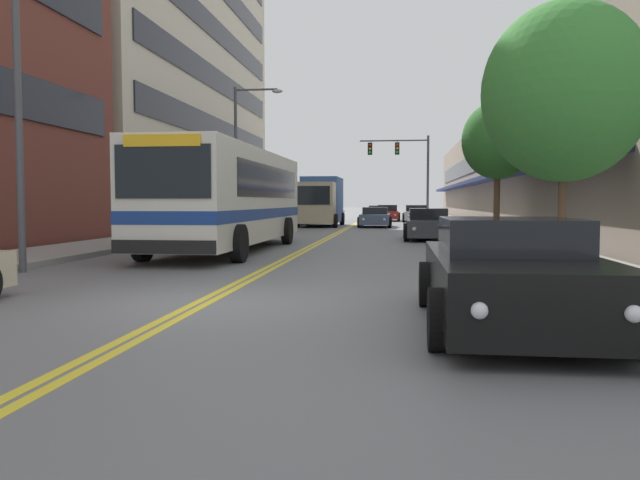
{
  "coord_description": "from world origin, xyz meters",
  "views": [
    {
      "loc": [
        3.05,
        -9.38,
        1.59
      ],
      "look_at": [
        0.15,
        13.49,
        0.16
      ],
      "focal_mm": 35.0,
      "sensor_mm": 36.0,
      "label": 1
    }
  ],
  "objects_px": {
    "car_navy_parked_left_mid": "(287,217)",
    "street_lamp_left_far": "(243,145)",
    "box_truck": "(321,201)",
    "street_lamp_left_near": "(29,65)",
    "car_silver_parked_right_far": "(416,214)",
    "car_white_moving_lead": "(378,212)",
    "car_dark_grey_parked_right_mid": "(428,225)",
    "car_red_moving_third": "(388,213)",
    "city_bus": "(230,195)",
    "fire_hydrant": "(481,230)",
    "traffic_signal_mast": "(405,161)",
    "car_slate_blue_moving_second": "(375,218)",
    "street_tree_right_mid": "(498,141)",
    "street_tree_right_near": "(565,92)",
    "car_black_parked_right_foreground": "(510,275)",
    "car_charcoal_parked_left_near": "(260,220)"
  },
  "relations": [
    {
      "from": "city_bus",
      "to": "car_dark_grey_parked_right_mid",
      "type": "distance_m",
      "value": 9.32
    },
    {
      "from": "box_truck",
      "to": "car_silver_parked_right_far",
      "type": "bearing_deg",
      "value": 54.87
    },
    {
      "from": "car_charcoal_parked_left_near",
      "to": "fire_hydrant",
      "type": "height_order",
      "value": "car_charcoal_parked_left_near"
    },
    {
      "from": "car_slate_blue_moving_second",
      "to": "street_tree_right_mid",
      "type": "xyz_separation_m",
      "value": [
        5.3,
        -13.7,
        3.39
      ]
    },
    {
      "from": "car_silver_parked_right_far",
      "to": "street_tree_right_near",
      "type": "xyz_separation_m",
      "value": [
        2.03,
        -35.37,
        3.23
      ]
    },
    {
      "from": "street_lamp_left_far",
      "to": "traffic_signal_mast",
      "type": "bearing_deg",
      "value": 63.04
    },
    {
      "from": "car_charcoal_parked_left_near",
      "to": "street_tree_right_mid",
      "type": "distance_m",
      "value": 14.06
    },
    {
      "from": "street_lamp_left_near",
      "to": "street_tree_right_near",
      "type": "bearing_deg",
      "value": 3.27
    },
    {
      "from": "street_tree_right_mid",
      "to": "car_white_moving_lead",
      "type": "bearing_deg",
      "value": 100.02
    },
    {
      "from": "car_silver_parked_right_far",
      "to": "traffic_signal_mast",
      "type": "height_order",
      "value": "traffic_signal_mast"
    },
    {
      "from": "city_bus",
      "to": "traffic_signal_mast",
      "type": "xyz_separation_m",
      "value": [
        5.84,
        28.2,
        2.83
      ]
    },
    {
      "from": "car_dark_grey_parked_right_mid",
      "to": "fire_hydrant",
      "type": "xyz_separation_m",
      "value": [
        1.69,
        -3.41,
        -0.05
      ]
    },
    {
      "from": "car_black_parked_right_foreground",
      "to": "street_lamp_left_far",
      "type": "distance_m",
      "value": 25.44
    },
    {
      "from": "car_dark_grey_parked_right_mid",
      "to": "street_tree_right_near",
      "type": "distance_m",
      "value": 13.17
    },
    {
      "from": "car_navy_parked_left_mid",
      "to": "street_lamp_left_far",
      "type": "height_order",
      "value": "street_lamp_left_far"
    },
    {
      "from": "car_dark_grey_parked_right_mid",
      "to": "car_red_moving_third",
      "type": "xyz_separation_m",
      "value": [
        -2.12,
        25.23,
        -0.0
      ]
    },
    {
      "from": "car_navy_parked_left_mid",
      "to": "box_truck",
      "type": "relative_size",
      "value": 0.65
    },
    {
      "from": "traffic_signal_mast",
      "to": "car_dark_grey_parked_right_mid",
      "type": "bearing_deg",
      "value": -87.91
    },
    {
      "from": "city_bus",
      "to": "car_silver_parked_right_far",
      "type": "bearing_deg",
      "value": 76.94
    },
    {
      "from": "car_navy_parked_left_mid",
      "to": "car_slate_blue_moving_second",
      "type": "relative_size",
      "value": 0.95
    },
    {
      "from": "street_lamp_left_far",
      "to": "street_tree_right_mid",
      "type": "relative_size",
      "value": 1.38
    },
    {
      "from": "car_black_parked_right_foreground",
      "to": "fire_hydrant",
      "type": "height_order",
      "value": "car_black_parked_right_foreground"
    },
    {
      "from": "street_lamp_left_far",
      "to": "car_red_moving_third",
      "type": "bearing_deg",
      "value": 70.52
    },
    {
      "from": "car_white_moving_lead",
      "to": "car_black_parked_right_foreground",
      "type": "bearing_deg",
      "value": -86.21
    },
    {
      "from": "car_slate_blue_moving_second",
      "to": "car_silver_parked_right_far",
      "type": "bearing_deg",
      "value": 74.06
    },
    {
      "from": "car_dark_grey_parked_right_mid",
      "to": "street_lamp_left_near",
      "type": "relative_size",
      "value": 0.54
    },
    {
      "from": "city_bus",
      "to": "car_white_moving_lead",
      "type": "height_order",
      "value": "city_bus"
    },
    {
      "from": "box_truck",
      "to": "street_lamp_left_far",
      "type": "distance_m",
      "value": 9.43
    },
    {
      "from": "car_slate_blue_moving_second",
      "to": "car_red_moving_third",
      "type": "xyz_separation_m",
      "value": [
        0.55,
        12.31,
        0.02
      ]
    },
    {
      "from": "car_red_moving_third",
      "to": "street_tree_right_mid",
      "type": "bearing_deg",
      "value": -79.65
    },
    {
      "from": "car_dark_grey_parked_right_mid",
      "to": "street_tree_right_mid",
      "type": "xyz_separation_m",
      "value": [
        2.63,
        -0.79,
        3.37
      ]
    },
    {
      "from": "street_lamp_left_near",
      "to": "street_lamp_left_far",
      "type": "xyz_separation_m",
      "value": [
        0.1,
        18.51,
        -0.1
      ]
    },
    {
      "from": "box_truck",
      "to": "street_lamp_left_near",
      "type": "relative_size",
      "value": 0.87
    },
    {
      "from": "car_navy_parked_left_mid",
      "to": "street_lamp_left_far",
      "type": "xyz_separation_m",
      "value": [
        -0.53,
        -9.56,
        3.9
      ]
    },
    {
      "from": "car_black_parked_right_foreground",
      "to": "car_silver_parked_right_far",
      "type": "relative_size",
      "value": 1.0
    },
    {
      "from": "city_bus",
      "to": "fire_hydrant",
      "type": "bearing_deg",
      "value": 20.04
    },
    {
      "from": "car_dark_grey_parked_right_mid",
      "to": "street_lamp_left_near",
      "type": "distance_m",
      "value": 16.64
    },
    {
      "from": "traffic_signal_mast",
      "to": "street_tree_right_near",
      "type": "distance_m",
      "value": 34.46
    },
    {
      "from": "traffic_signal_mast",
      "to": "car_silver_parked_right_far",
      "type": "bearing_deg",
      "value": 47.65
    },
    {
      "from": "car_white_moving_lead",
      "to": "car_navy_parked_left_mid",
      "type": "bearing_deg",
      "value": -108.17
    },
    {
      "from": "car_silver_parked_right_far",
      "to": "car_white_moving_lead",
      "type": "bearing_deg",
      "value": 110.09
    },
    {
      "from": "car_red_moving_third",
      "to": "car_white_moving_lead",
      "type": "bearing_deg",
      "value": 98.68
    },
    {
      "from": "car_silver_parked_right_far",
      "to": "traffic_signal_mast",
      "type": "bearing_deg",
      "value": -132.35
    },
    {
      "from": "car_silver_parked_right_far",
      "to": "street_tree_right_near",
      "type": "relative_size",
      "value": 0.86
    },
    {
      "from": "car_slate_blue_moving_second",
      "to": "car_red_moving_third",
      "type": "distance_m",
      "value": 12.33
    },
    {
      "from": "city_bus",
      "to": "traffic_signal_mast",
      "type": "relative_size",
      "value": 1.76
    },
    {
      "from": "car_dark_grey_parked_right_mid",
      "to": "car_navy_parked_left_mid",
      "type": "bearing_deg",
      "value": 120.2
    },
    {
      "from": "car_red_moving_third",
      "to": "street_lamp_left_far",
      "type": "height_order",
      "value": "street_lamp_left_far"
    },
    {
      "from": "city_bus",
      "to": "street_tree_right_mid",
      "type": "relative_size",
      "value": 2.15
    },
    {
      "from": "street_tree_right_near",
      "to": "street_tree_right_mid",
      "type": "bearing_deg",
      "value": 87.8
    }
  ]
}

